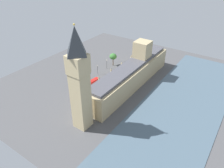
{
  "coord_description": "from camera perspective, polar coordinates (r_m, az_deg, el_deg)",
  "views": [
    {
      "loc": [
        -58.27,
        101.63,
        71.66
      ],
      "look_at": [
        1.0,
        15.75,
        7.55
      ],
      "focal_mm": 34.28,
      "sensor_mm": 36.0,
      "label": 1
    }
  ],
  "objects": [
    {
      "name": "double_decker_bus_midblock",
      "position": [
        132.86,
        -5.35,
        0.11
      ],
      "size": [
        3.47,
        10.68,
        4.75
      ],
      "rotation": [
        0.0,
        0.0,
        -0.09
      ],
      "color": "red",
      "rests_on": "ground"
    },
    {
      "name": "pedestrian_leading",
      "position": [
        137.76,
        0.87,
        0.57
      ],
      "size": [
        0.67,
        0.6,
        1.61
      ],
      "rotation": [
        0.0,
        0.0,
        4.25
      ],
      "color": "#336B60",
      "rests_on": "ground"
    },
    {
      "name": "parliament_building",
      "position": [
        134.03,
        5.32,
        2.87
      ],
      "size": [
        14.03,
        77.46,
        24.73
      ],
      "color": "tan",
      "rests_on": "ground"
    },
    {
      "name": "river_thames",
      "position": [
        126.12,
        18.59,
        -4.9
      ],
      "size": [
        41.09,
        132.72,
        0.25
      ],
      "primitive_type": "cube",
      "color": "#475B6B",
      "rests_on": "ground"
    },
    {
      "name": "plane_tree_under_trees",
      "position": [
        138.28,
        -6.92,
        3.05
      ],
      "size": [
        6.01,
        6.01,
        8.76
      ],
      "color": "brown",
      "rests_on": "ground"
    },
    {
      "name": "ground_plane",
      "position": [
        137.33,
        4.08,
        0.02
      ],
      "size": [
        147.46,
        147.46,
        0.0
      ],
      "primitive_type": "plane",
      "color": "#4C4C4F"
    },
    {
      "name": "street_lamp_far_end",
      "position": [
        153.57,
        -1.41,
        5.75
      ],
      "size": [
        0.56,
        0.56,
        6.97
      ],
      "color": "black",
      "rests_on": "ground"
    },
    {
      "name": "clock_tower",
      "position": [
        92.07,
        -8.75,
        1.17
      ],
      "size": [
        7.89,
        7.89,
        49.61
      ],
      "color": "tan",
      "rests_on": "ground"
    },
    {
      "name": "car_blue_near_tower",
      "position": [
        149.38,
        0.66,
        3.29
      ],
      "size": [
        2.19,
        4.73,
        1.74
      ],
      "rotation": [
        0.0,
        0.0,
        3.04
      ],
      "color": "navy",
      "rests_on": "ground"
    },
    {
      "name": "pedestrian_corner",
      "position": [
        132.98,
        -0.85,
        -0.67
      ],
      "size": [
        0.62,
        0.53,
        1.62
      ],
      "rotation": [
        0.0,
        0.0,
        4.9
      ],
      "color": "maroon",
      "rests_on": "ground"
    },
    {
      "name": "car_white_opposite_hall",
      "position": [
        162.86,
        3.82,
        5.74
      ],
      "size": [
        2.18,
        4.7,
        1.74
      ],
      "rotation": [
        0.0,
        0.0,
        3.06
      ],
      "color": "silver",
      "rests_on": "ground"
    },
    {
      "name": "street_lamp_by_river_gate",
      "position": [
        146.44,
        -3.87,
        4.27
      ],
      "size": [
        0.56,
        0.56,
        6.77
      ],
      "color": "black",
      "rests_on": "ground"
    },
    {
      "name": "pedestrian_trailing",
      "position": [
        155.08,
        5.47,
        4.2
      ],
      "size": [
        0.51,
        0.61,
        1.67
      ],
      "rotation": [
        0.0,
        0.0,
        3.23
      ],
      "color": "black",
      "rests_on": "ground"
    },
    {
      "name": "plane_tree_kerbside",
      "position": [
        157.31,
        0.29,
        7.34
      ],
      "size": [
        5.27,
        5.27,
        9.4
      ],
      "color": "brown",
      "rests_on": "ground"
    }
  ]
}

